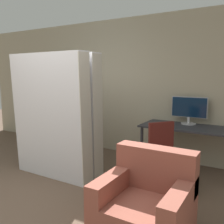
{
  "coord_description": "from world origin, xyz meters",
  "views": [
    {
      "loc": [
        2.35,
        -1.54,
        1.6
      ],
      "look_at": [
        0.47,
        1.61,
        1.05
      ],
      "focal_mm": 40.0,
      "sensor_mm": 36.0,
      "label": 1
    }
  ],
  "objects_px": {
    "office_chair": "(166,163)",
    "armchair": "(146,205)",
    "monitor": "(189,109)",
    "bookshelf": "(61,104)",
    "mattress_near": "(51,116)",
    "mattress_far": "(64,114)"
  },
  "relations": [
    {
      "from": "office_chair",
      "to": "mattress_far",
      "type": "bearing_deg",
      "value": -174.61
    },
    {
      "from": "mattress_near",
      "to": "bookshelf",
      "type": "bearing_deg",
      "value": 127.6
    },
    {
      "from": "office_chair",
      "to": "mattress_far",
      "type": "height_order",
      "value": "mattress_far"
    },
    {
      "from": "bookshelf",
      "to": "mattress_far",
      "type": "xyz_separation_m",
      "value": [
        1.21,
        -1.27,
        0.04
      ]
    },
    {
      "from": "mattress_near",
      "to": "office_chair",
      "type": "bearing_deg",
      "value": 15.09
    },
    {
      "from": "monitor",
      "to": "office_chair",
      "type": "xyz_separation_m",
      "value": [
        -0.02,
        -1.1,
        -0.63
      ]
    },
    {
      "from": "bookshelf",
      "to": "armchair",
      "type": "height_order",
      "value": "bookshelf"
    },
    {
      "from": "monitor",
      "to": "bookshelf",
      "type": "bearing_deg",
      "value": 179.95
    },
    {
      "from": "bookshelf",
      "to": "mattress_near",
      "type": "distance_m",
      "value": 1.98
    },
    {
      "from": "armchair",
      "to": "mattress_near",
      "type": "bearing_deg",
      "value": 161.78
    },
    {
      "from": "office_chair",
      "to": "armchair",
      "type": "relative_size",
      "value": 1.11
    },
    {
      "from": "monitor",
      "to": "bookshelf",
      "type": "height_order",
      "value": "bookshelf"
    },
    {
      "from": "bookshelf",
      "to": "mattress_far",
      "type": "relative_size",
      "value": 0.97
    },
    {
      "from": "mattress_far",
      "to": "office_chair",
      "type": "bearing_deg",
      "value": 5.39
    },
    {
      "from": "monitor",
      "to": "mattress_near",
      "type": "relative_size",
      "value": 0.31
    },
    {
      "from": "bookshelf",
      "to": "mattress_near",
      "type": "relative_size",
      "value": 0.97
    },
    {
      "from": "mattress_near",
      "to": "armchair",
      "type": "xyz_separation_m",
      "value": [
        1.86,
        -0.61,
        -0.64
      ]
    },
    {
      "from": "mattress_near",
      "to": "mattress_far",
      "type": "xyz_separation_m",
      "value": [
        0.0,
        0.3,
        -0.0
      ]
    },
    {
      "from": "office_chair",
      "to": "mattress_near",
      "type": "relative_size",
      "value": 0.49
    },
    {
      "from": "mattress_far",
      "to": "armchair",
      "type": "height_order",
      "value": "mattress_far"
    },
    {
      "from": "office_chair",
      "to": "mattress_near",
      "type": "bearing_deg",
      "value": -164.91
    },
    {
      "from": "office_chair",
      "to": "monitor",
      "type": "bearing_deg",
      "value": 89.17
    }
  ]
}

